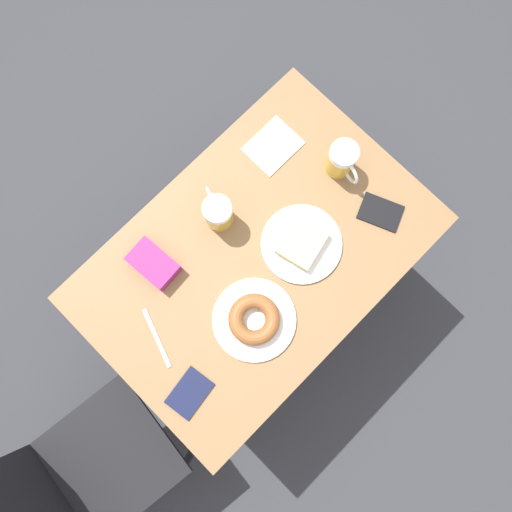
{
  "coord_description": "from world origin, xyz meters",
  "views": [
    {
      "loc": [
        -0.18,
        0.18,
        2.18
      ],
      "look_at": [
        0.0,
        0.0,
        0.72
      ],
      "focal_mm": 35.0,
      "sensor_mm": 36.0,
      "label": 1
    }
  ],
  "objects_px": {
    "beer_mug_left": "(218,213)",
    "beer_mug_center": "(342,160)",
    "passport_near_edge": "(381,212)",
    "blue_pouch": "(154,264)",
    "fork": "(157,338)",
    "passport_far_edge": "(189,393)",
    "napkin_folded": "(273,146)",
    "plate_with_donut": "(254,319)",
    "plate_with_cake": "(302,243)",
    "chair": "(76,486)"
  },
  "relations": [
    {
      "from": "plate_with_donut",
      "to": "blue_pouch",
      "type": "height_order",
      "value": "plate_with_donut"
    },
    {
      "from": "plate_with_donut",
      "to": "fork",
      "type": "relative_size",
      "value": 1.38
    },
    {
      "from": "plate_with_donut",
      "to": "blue_pouch",
      "type": "xyz_separation_m",
      "value": [
        0.32,
        0.09,
        0.0
      ]
    },
    {
      "from": "blue_pouch",
      "to": "fork",
      "type": "bearing_deg",
      "value": 138.12
    },
    {
      "from": "plate_with_donut",
      "to": "beer_mug_left",
      "type": "xyz_separation_m",
      "value": [
        0.29,
        -0.14,
        0.04
      ]
    },
    {
      "from": "napkin_folded",
      "to": "plate_with_cake",
      "type": "bearing_deg",
      "value": 149.87
    },
    {
      "from": "plate_with_cake",
      "to": "passport_far_edge",
      "type": "relative_size",
      "value": 1.78
    },
    {
      "from": "fork",
      "to": "passport_far_edge",
      "type": "height_order",
      "value": "passport_far_edge"
    },
    {
      "from": "blue_pouch",
      "to": "napkin_folded",
      "type": "bearing_deg",
      "value": -88.53
    },
    {
      "from": "napkin_folded",
      "to": "fork",
      "type": "height_order",
      "value": "same"
    },
    {
      "from": "plate_with_donut",
      "to": "beer_mug_left",
      "type": "bearing_deg",
      "value": -26.16
    },
    {
      "from": "beer_mug_center",
      "to": "plate_with_donut",
      "type": "bearing_deg",
      "value": 105.8
    },
    {
      "from": "plate_with_cake",
      "to": "napkin_folded",
      "type": "xyz_separation_m",
      "value": [
        0.28,
        -0.16,
        -0.01
      ]
    },
    {
      "from": "beer_mug_center",
      "to": "blue_pouch",
      "type": "height_order",
      "value": "beer_mug_center"
    },
    {
      "from": "chair",
      "to": "plate_with_cake",
      "type": "relative_size",
      "value": 3.51
    },
    {
      "from": "napkin_folded",
      "to": "plate_with_donut",
      "type": "bearing_deg",
      "value": 128.67
    },
    {
      "from": "passport_near_edge",
      "to": "passport_far_edge",
      "type": "distance_m",
      "value": 0.78
    },
    {
      "from": "beer_mug_center",
      "to": "fork",
      "type": "relative_size",
      "value": 0.72
    },
    {
      "from": "beer_mug_center",
      "to": "passport_far_edge",
      "type": "height_order",
      "value": "beer_mug_center"
    },
    {
      "from": "plate_with_donut",
      "to": "beer_mug_left",
      "type": "height_order",
      "value": "beer_mug_left"
    },
    {
      "from": "napkin_folded",
      "to": "blue_pouch",
      "type": "relative_size",
      "value": 1.07
    },
    {
      "from": "beer_mug_left",
      "to": "blue_pouch",
      "type": "relative_size",
      "value": 0.85
    },
    {
      "from": "beer_mug_left",
      "to": "beer_mug_center",
      "type": "height_order",
      "value": "same"
    },
    {
      "from": "beer_mug_left",
      "to": "passport_near_edge",
      "type": "height_order",
      "value": "beer_mug_left"
    },
    {
      "from": "chair",
      "to": "passport_far_edge",
      "type": "bearing_deg",
      "value": -89.62
    },
    {
      "from": "passport_near_edge",
      "to": "beer_mug_center",
      "type": "bearing_deg",
      "value": -4.57
    },
    {
      "from": "fork",
      "to": "plate_with_cake",
      "type": "bearing_deg",
      "value": -101.91
    },
    {
      "from": "beer_mug_center",
      "to": "passport_near_edge",
      "type": "height_order",
      "value": "beer_mug_center"
    },
    {
      "from": "plate_with_cake",
      "to": "beer_mug_left",
      "type": "height_order",
      "value": "beer_mug_left"
    },
    {
      "from": "chair",
      "to": "plate_with_cake",
      "type": "bearing_deg",
      "value": -81.97
    },
    {
      "from": "beer_mug_left",
      "to": "beer_mug_center",
      "type": "relative_size",
      "value": 0.98
    },
    {
      "from": "beer_mug_left",
      "to": "passport_near_edge",
      "type": "bearing_deg",
      "value": -133.21
    },
    {
      "from": "plate_with_donut",
      "to": "blue_pouch",
      "type": "relative_size",
      "value": 1.67
    },
    {
      "from": "fork",
      "to": "passport_near_edge",
      "type": "xyz_separation_m",
      "value": [
        -0.21,
        -0.74,
        0.0
      ]
    },
    {
      "from": "beer_mug_center",
      "to": "napkin_folded",
      "type": "relative_size",
      "value": 0.81
    },
    {
      "from": "beer_mug_left",
      "to": "blue_pouch",
      "type": "bearing_deg",
      "value": 82.34
    },
    {
      "from": "beer_mug_center",
      "to": "blue_pouch",
      "type": "relative_size",
      "value": 0.86
    },
    {
      "from": "plate_with_donut",
      "to": "fork",
      "type": "height_order",
      "value": "plate_with_donut"
    },
    {
      "from": "blue_pouch",
      "to": "beer_mug_center",
      "type": "bearing_deg",
      "value": -106.31
    },
    {
      "from": "chair",
      "to": "plate_with_donut",
      "type": "xyz_separation_m",
      "value": [
        -0.04,
        -0.75,
        0.2
      ]
    },
    {
      "from": "passport_near_edge",
      "to": "blue_pouch",
      "type": "bearing_deg",
      "value": 58.28
    },
    {
      "from": "plate_with_donut",
      "to": "beer_mug_center",
      "type": "xyz_separation_m",
      "value": [
        0.15,
        -0.52,
        0.04
      ]
    },
    {
      "from": "passport_far_edge",
      "to": "fork",
      "type": "bearing_deg",
      "value": -12.71
    },
    {
      "from": "plate_with_cake",
      "to": "passport_near_edge",
      "type": "distance_m",
      "value": 0.26
    },
    {
      "from": "plate_with_cake",
      "to": "passport_far_edge",
      "type": "distance_m",
      "value": 0.54
    },
    {
      "from": "plate_with_cake",
      "to": "plate_with_donut",
      "type": "xyz_separation_m",
      "value": [
        -0.06,
        0.26,
        0.01
      ]
    },
    {
      "from": "plate_with_donut",
      "to": "passport_far_edge",
      "type": "xyz_separation_m",
      "value": [
        -0.02,
        0.28,
        -0.02
      ]
    },
    {
      "from": "passport_near_edge",
      "to": "fork",
      "type": "bearing_deg",
      "value": 74.37
    },
    {
      "from": "napkin_folded",
      "to": "passport_far_edge",
      "type": "bearing_deg",
      "value": 116.79
    },
    {
      "from": "plate_with_cake",
      "to": "blue_pouch",
      "type": "xyz_separation_m",
      "value": [
        0.27,
        0.35,
        0.01
      ]
    }
  ]
}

